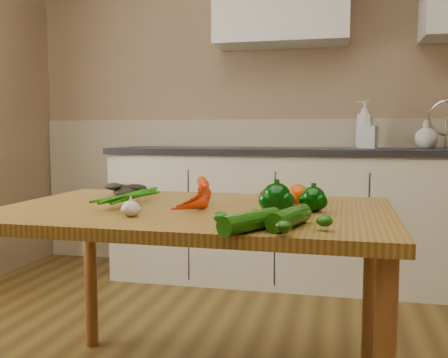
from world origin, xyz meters
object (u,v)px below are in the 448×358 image
Objects in this scene: leafy_greens at (126,185)px; pepper_b at (313,199)px; tomato_a at (268,197)px; garlic_bulb at (131,209)px; pepper_a at (274,200)px; soap_bottle_b at (369,132)px; zucchini_a at (289,218)px; tomato_b at (286,197)px; carrot_bunch at (175,197)px; soap_bottle_a at (365,124)px; tomato_c at (298,194)px; table at (195,230)px; pepper_c at (277,199)px; zucchini_b at (250,221)px; soap_bottle_c at (426,134)px.

pepper_b is at bearing -17.05° from leafy_greens.
tomato_a is (0.62, -0.12, -0.02)m from leafy_greens.
pepper_a is (0.43, 0.18, 0.02)m from garlic_bulb.
zucchini_a is (-0.32, -2.02, -0.24)m from soap_bottle_b.
carrot_bunch is at bearing -160.63° from tomato_b.
soap_bottle_a is 1.85m from leafy_greens.
soap_bottle_b reaches higher than zucchini_a.
soap_bottle_b is 1.61m from tomato_c.
soap_bottle_b is 2.58× the size of pepper_a.
zucchini_a is (0.08, -0.26, -0.01)m from pepper_a.
table is at bearing 170.15° from pepper_a.
soap_bottle_b is at bearing 46.84° from soap_bottle_a.
garlic_bulb is at bearing 171.65° from zucchini_a.
tomato_c is at bearing 20.34° from tomato_a.
garlic_bulb is 0.88× the size of tomato_a.
pepper_c is 0.23m from tomato_b.
zucchini_b is at bearing -94.26° from tomato_b.
tomato_c is 0.38× the size of zucchini_b.
soap_bottle_a is at bearing 68.05° from garlic_bulb.
pepper_a is at bearing -160.03° from pepper_b.
pepper_a is (0.37, -0.06, 0.01)m from carrot_bunch.
zucchini_b is at bearing 1.69° from soap_bottle_a.
soap_bottle_c is at bearing 70.46° from pepper_b.
pepper_c is (-0.74, -1.84, -0.21)m from soap_bottle_c.
zucchini_a is at bearing -74.39° from tomato_a.
garlic_bulb is 0.63m from tomato_c.
pepper_c is 0.46× the size of zucchini_b.
soap_bottle_c is 1.84× the size of pepper_c.
soap_bottle_a is at bearing 55.95° from leafy_greens.
leafy_greens reaches higher than garlic_bulb.
garlic_bulb is (-0.14, -0.23, 0.11)m from table.
soap_bottle_b is at bearing 76.50° from tomato_b.
soap_bottle_c is 3.13× the size of garlic_bulb.
carrot_bunch reaches higher than tomato_a.
pepper_a is 0.40× the size of zucchini_a.
soap_bottle_b is at bearing 81.03° from zucchini_a.
tomato_c is (-0.31, -1.60, -0.28)m from soap_bottle_a.
pepper_b is at bearing 7.02° from soap_bottle_b.
pepper_b reaches higher than table.
soap_bottle_b is 2.15m from zucchini_b.
soap_bottle_c is 1.89m from pepper_b.
table is at bearing -93.53° from soap_bottle_c.
soap_bottle_b is at bearing 66.98° from garlic_bulb.
soap_bottle_b is 0.36m from soap_bottle_c.
soap_bottle_b is 1.04× the size of zucchini_a.
leafy_greens is 0.96× the size of zucchini_a.
tomato_b is (0.06, 0.04, -0.00)m from tomato_a.
soap_bottle_a is at bearing 82.20° from pepper_b.
carrot_bunch is at bearing 166.44° from pepper_c.
garlic_bulb is 0.29× the size of zucchini_a.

